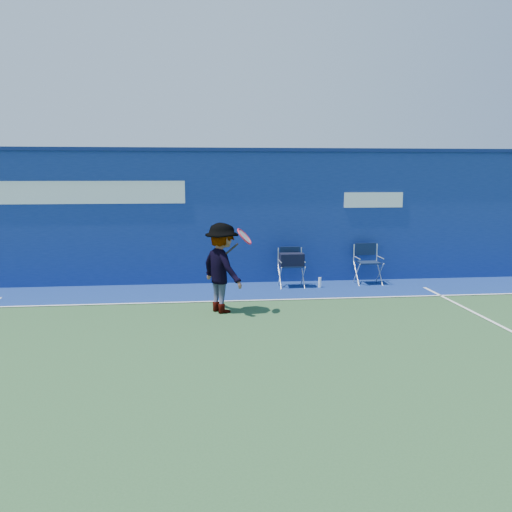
{
  "coord_description": "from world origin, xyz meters",
  "views": [
    {
      "loc": [
        -0.5,
        -7.27,
        2.54
      ],
      "look_at": [
        0.59,
        2.6,
        1.0
      ],
      "focal_mm": 38.0,
      "sensor_mm": 36.0,
      "label": 1
    }
  ],
  "objects": [
    {
      "name": "out_of_bounds_strip",
      "position": [
        0.0,
        4.1,
        0.0
      ],
      "size": [
        24.0,
        1.8,
        0.01
      ],
      "primitive_type": "cube",
      "color": "navy",
      "rests_on": "ground"
    },
    {
      "name": "ground",
      "position": [
        0.0,
        0.0,
        0.0
      ],
      "size": [
        80.0,
        80.0,
        0.0
      ],
      "primitive_type": "plane",
      "color": "#294D29",
      "rests_on": "ground"
    },
    {
      "name": "directors_chair_right",
      "position": [
        3.39,
        4.58,
        0.29
      ],
      "size": [
        0.55,
        0.49,
        0.91
      ],
      "color": "silver",
      "rests_on": "ground"
    },
    {
      "name": "directors_chair_left",
      "position": [
        1.58,
        4.43,
        0.37
      ],
      "size": [
        0.52,
        0.47,
        0.88
      ],
      "color": "silver",
      "rests_on": "ground"
    },
    {
      "name": "water_bottle",
      "position": [
        2.2,
        4.29,
        0.11
      ],
      "size": [
        0.07,
        0.07,
        0.23
      ],
      "primitive_type": "cylinder",
      "color": "white",
      "rests_on": "ground"
    },
    {
      "name": "stadium_wall",
      "position": [
        -0.0,
        5.2,
        1.55
      ],
      "size": [
        24.0,
        0.5,
        3.08
      ],
      "color": "navy",
      "rests_on": "ground"
    },
    {
      "name": "tennis_player",
      "position": [
        -0.05,
        2.43,
        0.82
      ],
      "size": [
        1.11,
        1.22,
        1.64
      ],
      "color": "#EA4738",
      "rests_on": "ground"
    },
    {
      "name": "court_lines",
      "position": [
        0.0,
        0.6,
        0.01
      ],
      "size": [
        24.0,
        12.0,
        0.01
      ],
      "color": "white",
      "rests_on": "out_of_bounds_strip"
    }
  ]
}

